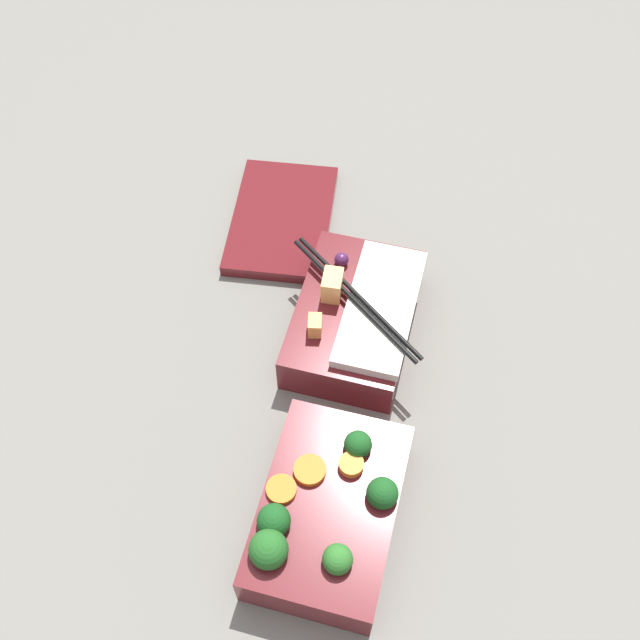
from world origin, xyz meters
TOP-DOWN VIEW (x-y plane):
  - ground_plane at (0.00, 0.00)m, footprint 3.00×3.00m
  - bento_tray_vegetable at (-0.11, -0.00)m, footprint 0.19×0.13m
  - bento_tray_rice at (0.12, 0.03)m, footprint 0.19×0.17m
  - bento_lid at (0.25, 0.15)m, footprint 0.20×0.14m

SIDE VIEW (x-z plane):
  - ground_plane at x=0.00m, z-range 0.00..0.00m
  - bento_lid at x=0.25m, z-range 0.00..0.02m
  - bento_tray_vegetable at x=-0.11m, z-range -0.01..0.07m
  - bento_tray_rice at x=0.12m, z-range -0.01..0.07m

